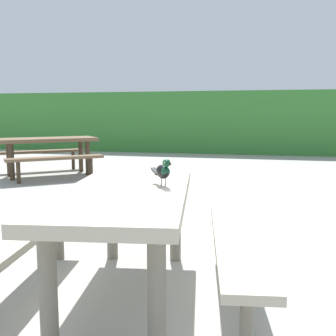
# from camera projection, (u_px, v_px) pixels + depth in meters

# --- Properties ---
(ground_plane) EXTENTS (60.00, 60.00, 0.00)m
(ground_plane) POSITION_uv_depth(u_px,v_px,m) (139.00, 289.00, 2.77)
(ground_plane) COLOR #A3A099
(hedge_wall) EXTENTS (28.00, 1.62, 1.87)m
(hedge_wall) POSITION_uv_depth(u_px,v_px,m) (235.00, 122.00, 12.51)
(hedge_wall) COLOR #387A33
(hedge_wall) RESTS_ON ground
(picnic_table_foreground) EXTENTS (1.91, 1.93, 0.74)m
(picnic_table_foreground) POSITION_uv_depth(u_px,v_px,m) (128.00, 215.00, 2.59)
(picnic_table_foreground) COLOR #B2A893
(picnic_table_foreground) RESTS_ON ground
(bird_grackle) EXTENTS (0.19, 0.24, 0.18)m
(bird_grackle) POSITION_uv_depth(u_px,v_px,m) (163.00, 171.00, 2.57)
(bird_grackle) COLOR black
(bird_grackle) RESTS_ON picnic_table_foreground
(picnic_table_mid_left) EXTENTS (2.39, 2.38, 0.74)m
(picnic_table_mid_left) POSITION_uv_depth(u_px,v_px,m) (48.00, 147.00, 7.77)
(picnic_table_mid_left) COLOR brown
(picnic_table_mid_left) RESTS_ON ground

